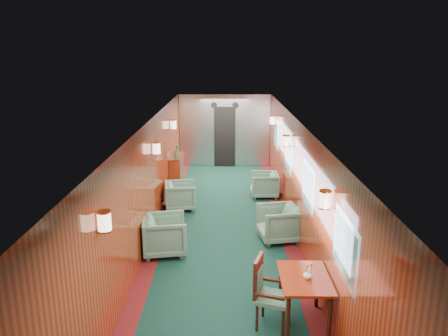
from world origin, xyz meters
name	(u,v)px	position (x,y,z in m)	size (l,w,h in m)	color
room	(224,162)	(0.00, 0.00, 1.63)	(12.00, 12.10, 2.40)	black
bulkhead	(225,131)	(0.00, 5.91, 1.18)	(2.98, 0.17, 2.39)	#B4B6BB
windows_right	(297,168)	(1.49, 0.25, 1.45)	(0.02, 8.60, 0.80)	silver
wall_sconces	(224,148)	(0.00, 0.57, 1.79)	(2.97, 7.97, 0.25)	beige
dining_table	(304,285)	(1.14, -2.90, 0.62)	(0.69, 0.98, 0.73)	maroon
side_chair	(266,289)	(0.61, -2.92, 0.56)	(0.57, 0.58, 1.03)	#1E4637
credenza	(177,171)	(-1.34, 3.45, 0.48)	(0.33, 1.05, 1.21)	maroon
flower_vase	(308,274)	(1.17, -2.94, 0.80)	(0.13, 0.13, 0.13)	silver
armchair_left_near	(165,235)	(-1.11, -0.67, 0.37)	(0.79, 0.82, 0.74)	#1E4637
armchair_left_far	(181,196)	(-1.06, 1.77, 0.33)	(0.71, 0.73, 0.67)	#1E4637
armchair_right_near	(278,223)	(1.12, -0.05, 0.36)	(0.77, 0.79, 0.72)	#1E4637
armchair_right_far	(264,185)	(1.06, 2.70, 0.33)	(0.70, 0.72, 0.65)	#1E4637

